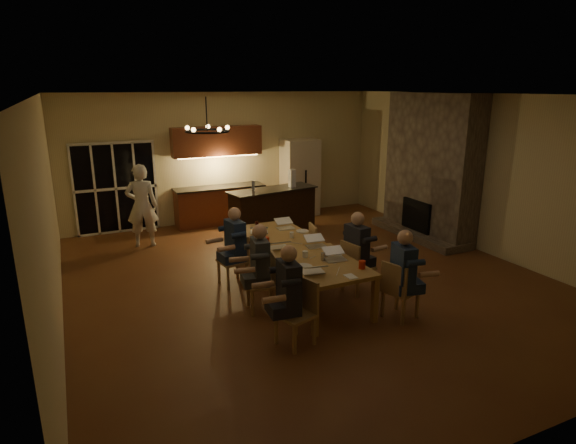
# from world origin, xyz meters

# --- Properties ---
(floor) EXTENTS (9.00, 9.00, 0.00)m
(floor) POSITION_xyz_m (0.00, 0.00, 0.00)
(floor) COLOR brown
(floor) RESTS_ON ground
(back_wall) EXTENTS (8.00, 0.04, 3.20)m
(back_wall) POSITION_xyz_m (0.00, 4.52, 1.60)
(back_wall) COLOR beige
(back_wall) RESTS_ON ground
(left_wall) EXTENTS (0.04, 9.00, 3.20)m
(left_wall) POSITION_xyz_m (-4.02, 0.00, 1.60)
(left_wall) COLOR beige
(left_wall) RESTS_ON ground
(right_wall) EXTENTS (0.04, 9.00, 3.20)m
(right_wall) POSITION_xyz_m (4.02, 0.00, 1.60)
(right_wall) COLOR beige
(right_wall) RESTS_ON ground
(ceiling) EXTENTS (8.00, 9.00, 0.04)m
(ceiling) POSITION_xyz_m (0.00, 0.00, 3.22)
(ceiling) COLOR white
(ceiling) RESTS_ON back_wall
(french_doors) EXTENTS (1.86, 0.08, 2.10)m
(french_doors) POSITION_xyz_m (-2.70, 4.47, 1.05)
(french_doors) COLOR black
(french_doors) RESTS_ON ground
(fireplace) EXTENTS (0.58, 2.50, 3.20)m
(fireplace) POSITION_xyz_m (3.70, 1.20, 1.60)
(fireplace) COLOR #6C6155
(fireplace) RESTS_ON ground
(kitchenette) EXTENTS (2.24, 0.68, 2.40)m
(kitchenette) POSITION_xyz_m (-0.30, 4.20, 1.20)
(kitchenette) COLOR brown
(kitchenette) RESTS_ON ground
(refrigerator) EXTENTS (0.90, 0.68, 2.00)m
(refrigerator) POSITION_xyz_m (1.90, 4.15, 1.00)
(refrigerator) COLOR beige
(refrigerator) RESTS_ON ground
(dining_table) EXTENTS (1.10, 3.24, 0.75)m
(dining_table) POSITION_xyz_m (-0.36, -0.29, 0.38)
(dining_table) COLOR #A97B43
(dining_table) RESTS_ON ground
(bar_island) EXTENTS (2.16, 1.00, 1.08)m
(bar_island) POSITION_xyz_m (0.51, 2.76, 0.54)
(bar_island) COLOR black
(bar_island) RESTS_ON ground
(chair_left_near) EXTENTS (0.55, 0.55, 0.89)m
(chair_left_near) POSITION_xyz_m (-1.19, -1.92, 0.45)
(chair_left_near) COLOR tan
(chair_left_near) RESTS_ON ground
(chair_left_mid) EXTENTS (0.51, 0.51, 0.89)m
(chair_left_mid) POSITION_xyz_m (-1.21, -0.79, 0.45)
(chair_left_mid) COLOR tan
(chair_left_mid) RESTS_ON ground
(chair_left_far) EXTENTS (0.50, 0.50, 0.89)m
(chair_left_far) POSITION_xyz_m (-1.29, 0.35, 0.45)
(chair_left_far) COLOR tan
(chair_left_far) RESTS_ON ground
(chair_right_near) EXTENTS (0.55, 0.55, 0.89)m
(chair_right_near) POSITION_xyz_m (0.56, -1.88, 0.45)
(chair_right_near) COLOR tan
(chair_right_near) RESTS_ON ground
(chair_right_mid) EXTENTS (0.52, 0.52, 0.89)m
(chair_right_mid) POSITION_xyz_m (0.51, -0.82, 0.45)
(chair_right_mid) COLOR tan
(chair_right_mid) RESTS_ON ground
(chair_right_far) EXTENTS (0.52, 0.52, 0.89)m
(chair_right_far) POSITION_xyz_m (0.46, 0.28, 0.45)
(chair_right_far) COLOR tan
(chair_right_far) RESTS_ON ground
(person_left_near) EXTENTS (0.66, 0.66, 1.38)m
(person_left_near) POSITION_xyz_m (-1.25, -1.85, 0.69)
(person_left_near) COLOR #23242D
(person_left_near) RESTS_ON ground
(person_right_near) EXTENTS (0.71, 0.71, 1.38)m
(person_right_near) POSITION_xyz_m (0.53, -1.93, 0.69)
(person_right_near) COLOR navy
(person_right_near) RESTS_ON ground
(person_left_mid) EXTENTS (0.69, 0.69, 1.38)m
(person_left_mid) POSITION_xyz_m (-1.23, -0.79, 0.69)
(person_left_mid) COLOR #3B4046
(person_left_mid) RESTS_ON ground
(person_right_mid) EXTENTS (0.67, 0.67, 1.38)m
(person_right_mid) POSITION_xyz_m (0.48, -0.80, 0.69)
(person_right_mid) COLOR #23242D
(person_right_mid) RESTS_ON ground
(person_left_far) EXTENTS (0.66, 0.66, 1.38)m
(person_left_far) POSITION_xyz_m (-1.23, 0.33, 0.69)
(person_left_far) COLOR navy
(person_left_far) RESTS_ON ground
(standing_person) EXTENTS (0.73, 0.56, 1.79)m
(standing_person) POSITION_xyz_m (-2.33, 3.17, 0.89)
(standing_person) COLOR silver
(standing_person) RESTS_ON ground
(chandelier) EXTENTS (0.59, 0.59, 0.03)m
(chandelier) POSITION_xyz_m (-1.93, -0.72, 2.75)
(chandelier) COLOR black
(chandelier) RESTS_ON ceiling
(laptop_a) EXTENTS (0.37, 0.33, 0.23)m
(laptop_a) POSITION_xyz_m (-0.66, -1.39, 0.86)
(laptop_a) COLOR silver
(laptop_a) RESTS_ON dining_table
(laptop_b) EXTENTS (0.35, 0.32, 0.23)m
(laptop_b) POSITION_xyz_m (-0.10, -1.10, 0.86)
(laptop_b) COLOR silver
(laptop_b) RESTS_ON dining_table
(laptop_c) EXTENTS (0.35, 0.32, 0.23)m
(laptop_c) POSITION_xyz_m (-0.66, -0.19, 0.86)
(laptop_c) COLOR silver
(laptop_c) RESTS_ON dining_table
(laptop_d) EXTENTS (0.35, 0.32, 0.23)m
(laptop_d) POSITION_xyz_m (-0.07, -0.41, 0.86)
(laptop_d) COLOR silver
(laptop_d) RESTS_ON dining_table
(laptop_e) EXTENTS (0.40, 0.37, 0.23)m
(laptop_e) POSITION_xyz_m (-0.63, 0.75, 0.86)
(laptop_e) COLOR silver
(laptop_e) RESTS_ON dining_table
(laptop_f) EXTENTS (0.33, 0.29, 0.23)m
(laptop_f) POSITION_xyz_m (-0.08, 0.77, 0.86)
(laptop_f) COLOR silver
(laptop_f) RESTS_ON dining_table
(mug_front) EXTENTS (0.09, 0.09, 0.10)m
(mug_front) POSITION_xyz_m (-0.46, -0.78, 0.80)
(mug_front) COLOR white
(mug_front) RESTS_ON dining_table
(mug_mid) EXTENTS (0.07, 0.07, 0.10)m
(mug_mid) POSITION_xyz_m (-0.22, 0.22, 0.80)
(mug_mid) COLOR white
(mug_mid) RESTS_ON dining_table
(mug_back) EXTENTS (0.09, 0.09, 0.10)m
(mug_back) POSITION_xyz_m (-0.67, 0.59, 0.80)
(mug_back) COLOR white
(mug_back) RESTS_ON dining_table
(redcup_near) EXTENTS (0.10, 0.10, 0.12)m
(redcup_near) POSITION_xyz_m (0.07, -1.57, 0.81)
(redcup_near) COLOR red
(redcup_near) RESTS_ON dining_table
(redcup_mid) EXTENTS (0.10, 0.10, 0.12)m
(redcup_mid) POSITION_xyz_m (-0.77, 0.07, 0.81)
(redcup_mid) COLOR red
(redcup_mid) RESTS_ON dining_table
(can_silver) EXTENTS (0.07, 0.07, 0.12)m
(can_silver) POSITION_xyz_m (-0.28, -1.03, 0.81)
(can_silver) COLOR #B2B2B7
(can_silver) RESTS_ON dining_table
(can_cola) EXTENTS (0.06, 0.06, 0.12)m
(can_cola) POSITION_xyz_m (-0.55, 1.06, 0.81)
(can_cola) COLOR #3F0F0C
(can_cola) RESTS_ON dining_table
(plate_near) EXTENTS (0.26, 0.26, 0.02)m
(plate_near) POSITION_xyz_m (-0.02, -0.91, 0.76)
(plate_near) COLOR white
(plate_near) RESTS_ON dining_table
(plate_left) EXTENTS (0.28, 0.28, 0.02)m
(plate_left) POSITION_xyz_m (-0.69, -1.17, 0.76)
(plate_left) COLOR white
(plate_left) RESTS_ON dining_table
(plate_far) EXTENTS (0.23, 0.23, 0.02)m
(plate_far) POSITION_xyz_m (0.12, 0.46, 0.76)
(plate_far) COLOR white
(plate_far) RESTS_ON dining_table
(notepad) EXTENTS (0.14, 0.20, 0.01)m
(notepad) POSITION_xyz_m (-0.25, -1.78, 0.76)
(notepad) COLOR white
(notepad) RESTS_ON dining_table
(bar_bottle) EXTENTS (0.07, 0.07, 0.24)m
(bar_bottle) POSITION_xyz_m (0.03, 2.73, 1.20)
(bar_bottle) COLOR #99999E
(bar_bottle) RESTS_ON bar_island
(bar_blender) EXTENTS (0.15, 0.15, 0.41)m
(bar_blender) POSITION_xyz_m (1.00, 2.76, 1.29)
(bar_blender) COLOR silver
(bar_blender) RESTS_ON bar_island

